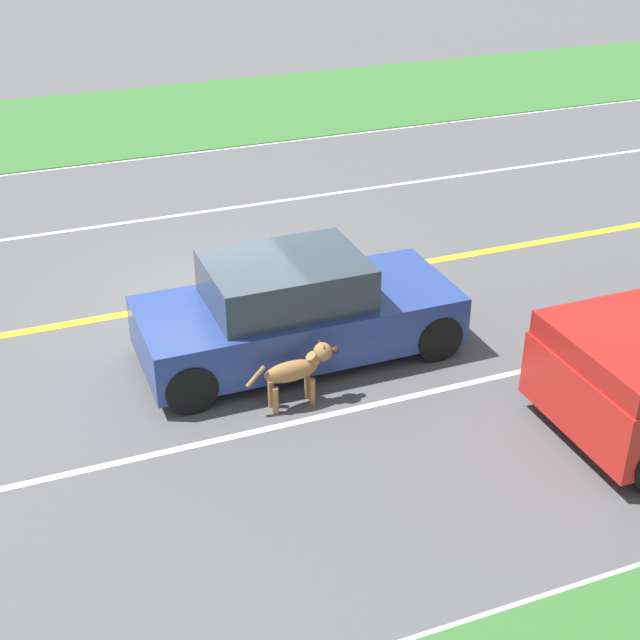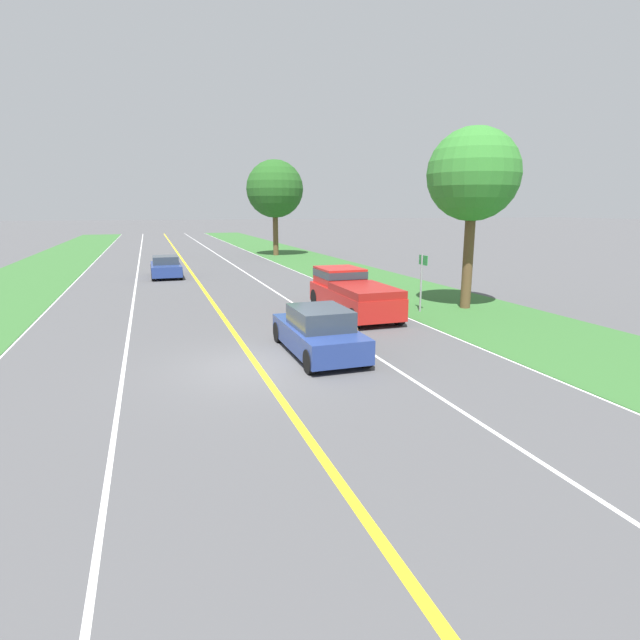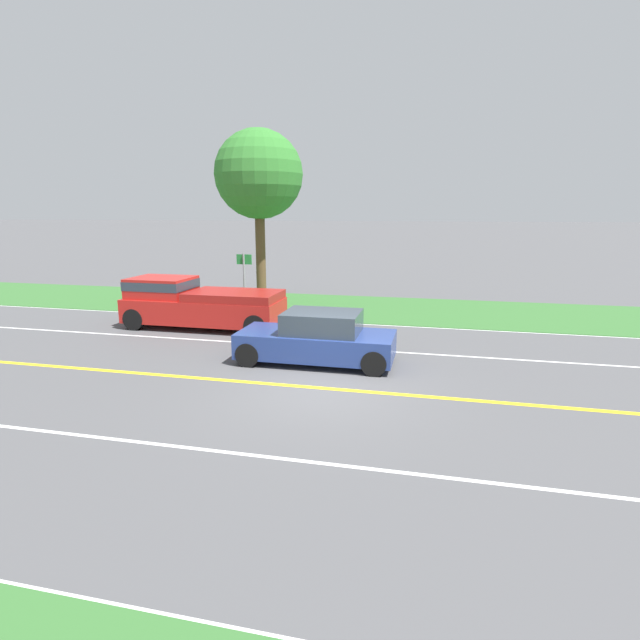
# 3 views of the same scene
# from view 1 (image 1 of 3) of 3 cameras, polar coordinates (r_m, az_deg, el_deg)

# --- Properties ---
(ground_plane) EXTENTS (400.00, 400.00, 0.00)m
(ground_plane) POSITION_cam_1_polar(r_m,az_deg,el_deg) (13.70, -6.67, 1.37)
(ground_plane) COLOR #4C4C4F
(centre_divider_line) EXTENTS (0.18, 160.00, 0.01)m
(centre_divider_line) POSITION_cam_1_polar(r_m,az_deg,el_deg) (13.70, -6.67, 1.38)
(centre_divider_line) COLOR yellow
(centre_divider_line) RESTS_ON ground
(lane_edge_line_right) EXTENTS (0.14, 160.00, 0.01)m
(lane_edge_line_right) POSITION_cam_1_polar(r_m,az_deg,el_deg) (8.44, 6.93, -19.50)
(lane_edge_line_right) COLOR white
(lane_edge_line_right) RESTS_ON ground
(lane_edge_line_left) EXTENTS (0.14, 160.00, 0.01)m
(lane_edge_line_left) POSITION_cam_1_polar(r_m,az_deg,el_deg) (20.06, -12.11, 9.99)
(lane_edge_line_left) COLOR white
(lane_edge_line_left) RESTS_ON ground
(lane_dash_same_dir) EXTENTS (0.10, 160.00, 0.01)m
(lane_dash_same_dir) POSITION_cam_1_polar(r_m,az_deg,el_deg) (10.83, -1.68, -6.60)
(lane_dash_same_dir) COLOR white
(lane_dash_same_dir) RESTS_ON ground
(lane_dash_oncoming) EXTENTS (0.10, 160.00, 0.01)m
(lane_dash_oncoming) POSITION_cam_1_polar(r_m,az_deg,el_deg) (16.82, -9.88, 6.51)
(lane_dash_oncoming) COLOR white
(lane_dash_oncoming) RESTS_ON ground
(grass_verge_left) EXTENTS (6.00, 160.00, 0.03)m
(grass_verge_left) POSITION_cam_1_polar(r_m,az_deg,el_deg) (22.89, -13.53, 12.20)
(grass_verge_left) COLOR #33662D
(grass_verge_left) RESTS_ON ground
(ego_car) EXTENTS (1.81, 4.24, 1.43)m
(ego_car) POSITION_cam_1_polar(r_m,az_deg,el_deg) (11.86, -1.60, 0.57)
(ego_car) COLOR navy
(ego_car) RESTS_ON ground
(dog) EXTENTS (0.27, 1.23, 0.81)m
(dog) POSITION_cam_1_polar(r_m,az_deg,el_deg) (10.91, -1.36, -3.15)
(dog) COLOR olive
(dog) RESTS_ON ground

